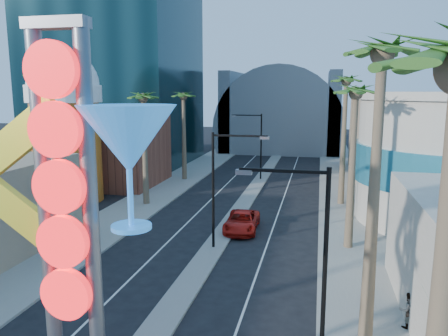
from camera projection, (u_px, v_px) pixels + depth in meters
sidewalk_west at (160, 192)px, 46.29m from camera, size 5.00×100.00×0.15m
sidewalk_east at (345, 202)px, 42.27m from camera, size 5.00×100.00×0.15m
median at (253, 190)px, 47.16m from camera, size 1.60×84.00×0.15m
brick_filler_west at (115, 150)px, 49.87m from camera, size 10.00×10.00×8.00m
filler_east at (398, 139)px, 52.53m from camera, size 10.00×20.00×10.00m
beer_mug at (66, 121)px, 41.72m from camera, size 7.00×7.00×14.50m
canopy at (282, 126)px, 79.12m from camera, size 22.00×16.00×22.00m
neon_sign at (94, 214)px, 12.04m from camera, size 6.53×2.60×12.55m
streetlight_0 at (221, 179)px, 28.90m from camera, size 3.79×0.25×8.00m
streetlight_1 at (257, 140)px, 52.21m from camera, size 3.79×0.25×8.00m
streetlight_2 at (312, 251)px, 16.06m from camera, size 3.45×0.25×8.00m
palm_1 at (50, 88)px, 26.04m from camera, size 2.40×2.40×12.70m
palm_2 at (143, 104)px, 39.74m from camera, size 2.40×2.40×11.20m
palm_3 at (183, 101)px, 51.28m from camera, size 2.40×2.40×11.20m
palm_5 at (381, 74)px, 16.38m from camera, size 2.40×2.40×13.20m
palm_6 at (355, 102)px, 28.15m from camera, size 2.40×2.40×11.70m
palm_7 at (346, 89)px, 39.54m from camera, size 2.40×2.40×12.70m
red_pickup at (242, 221)px, 33.64m from camera, size 2.63×5.33×1.45m
pedestrian_b at (408, 310)px, 19.52m from camera, size 0.94×0.81×1.66m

